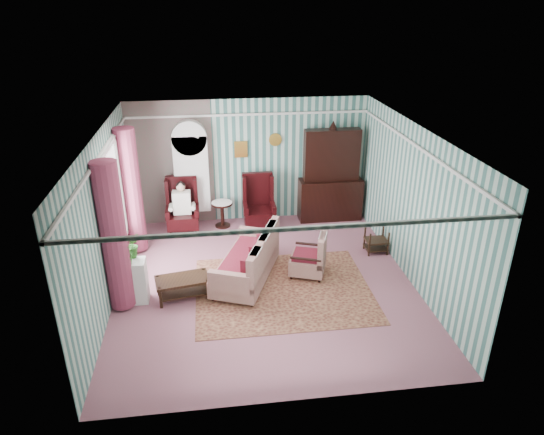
{
  "coord_description": "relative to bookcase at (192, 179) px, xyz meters",
  "views": [
    {
      "loc": [
        -0.9,
        -7.82,
        4.93
      ],
      "look_at": [
        0.21,
        0.6,
        1.07
      ],
      "focal_mm": 32.0,
      "sensor_mm": 36.0,
      "label": 1
    }
  ],
  "objects": [
    {
      "name": "plant_stand",
      "position": [
        -1.05,
        -3.14,
        -0.72
      ],
      "size": [
        0.55,
        0.35,
        0.8
      ],
      "primitive_type": "cube",
      "color": "silver",
      "rests_on": "floor"
    },
    {
      "name": "potted_plant_b",
      "position": [
        -0.96,
        -3.0,
        -0.08
      ],
      "size": [
        0.28,
        0.23,
        0.47
      ],
      "primitive_type": "imported",
      "rotation": [
        0.0,
        0.0,
        0.1
      ],
      "color": "#1B4916",
      "rests_on": "plant_stand"
    },
    {
      "name": "seated_woman",
      "position": [
        -0.25,
        -0.39,
        -0.53
      ],
      "size": [
        0.44,
        0.4,
        1.18
      ],
      "primitive_type": null,
      "color": "silver",
      "rests_on": "floor"
    },
    {
      "name": "sofa",
      "position": [
        1.0,
        -2.67,
        -0.65
      ],
      "size": [
        1.59,
        2.15,
        0.93
      ],
      "primitive_type": "cube",
      "rotation": [
        0.0,
        0.0,
        1.2
      ],
      "color": "#BFBA94",
      "rests_on": "floor"
    },
    {
      "name": "coffee_table",
      "position": [
        -0.17,
        -3.16,
        -0.92
      ],
      "size": [
        1.01,
        0.66,
        0.4
      ],
      "primitive_type": "cube",
      "rotation": [
        0.0,
        0.0,
        0.17
      ],
      "color": "black",
      "rests_on": "floor"
    },
    {
      "name": "rug",
      "position": [
        1.65,
        -3.14,
        -1.11
      ],
      "size": [
        3.2,
        2.6,
        0.01
      ],
      "primitive_type": "cube",
      "color": "#4C1E19",
      "rests_on": "floor"
    },
    {
      "name": "wingback_right",
      "position": [
        1.5,
        -0.39,
        -0.5
      ],
      "size": [
        0.76,
        0.8,
        1.25
      ],
      "primitive_type": "cube",
      "color": "black",
      "rests_on": "floor"
    },
    {
      "name": "potted_plant_a",
      "position": [
        -1.05,
        -3.23,
        -0.12
      ],
      "size": [
        0.44,
        0.4,
        0.4
      ],
      "primitive_type": "imported",
      "rotation": [
        0.0,
        0.0,
        0.31
      ],
      "color": "#1C591C",
      "rests_on": "plant_stand"
    },
    {
      "name": "floral_armchair",
      "position": [
        2.21,
        -2.64,
        -0.69
      ],
      "size": [
        1.03,
        0.96,
        0.86
      ],
      "primitive_type": "cube",
      "rotation": [
        0.0,
        0.0,
        1.23
      ],
      "color": "beige",
      "rests_on": "floor"
    },
    {
      "name": "room_shell",
      "position": [
        0.73,
        -2.66,
        0.89
      ],
      "size": [
        5.53,
        6.02,
        2.91
      ],
      "color": "#38665F",
      "rests_on": "ground"
    },
    {
      "name": "nest_table",
      "position": [
        3.82,
        -1.94,
        -0.85
      ],
      "size": [
        0.45,
        0.38,
        0.54
      ],
      "primitive_type": "cube",
      "color": "black",
      "rests_on": "floor"
    },
    {
      "name": "floor",
      "position": [
        1.35,
        -2.84,
        -1.12
      ],
      "size": [
        6.0,
        6.0,
        0.0
      ],
      "primitive_type": "plane",
      "color": "#995967",
      "rests_on": "ground"
    },
    {
      "name": "bookcase",
      "position": [
        0.0,
        0.0,
        0.0
      ],
      "size": [
        0.8,
        0.28,
        2.24
      ],
      "primitive_type": "cube",
      "color": "white",
      "rests_on": "floor"
    },
    {
      "name": "wingback_left",
      "position": [
        -0.25,
        -0.39,
        -0.5
      ],
      "size": [
        0.76,
        0.8,
        1.25
      ],
      "primitive_type": "cube",
      "color": "black",
      "rests_on": "floor"
    },
    {
      "name": "potted_plant_c",
      "position": [
        -1.13,
        -3.13,
        -0.14
      ],
      "size": [
        0.26,
        0.26,
        0.35
      ],
      "primitive_type": "imported",
      "rotation": [
        0.0,
        0.0,
        -0.4
      ],
      "color": "#1A551A",
      "rests_on": "plant_stand"
    },
    {
      "name": "round_side_table",
      "position": [
        0.65,
        -0.24,
        -0.82
      ],
      "size": [
        0.5,
        0.5,
        0.6
      ],
      "primitive_type": "cylinder",
      "color": "black",
      "rests_on": "floor"
    },
    {
      "name": "dresser_hutch",
      "position": [
        3.25,
        -0.12,
        0.06
      ],
      "size": [
        1.5,
        0.56,
        2.36
      ],
      "primitive_type": "cube",
      "color": "black",
      "rests_on": "floor"
    }
  ]
}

